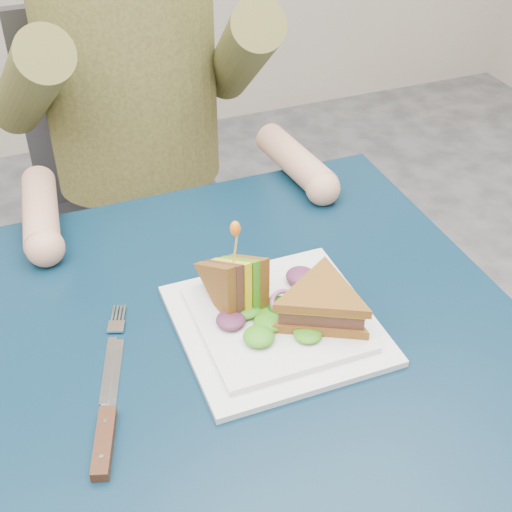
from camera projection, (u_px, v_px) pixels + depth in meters
name	position (u px, v px, depth m)	size (l,w,h in m)	color
table	(248.00, 370.00, 1.02)	(0.75, 0.75, 0.73)	black
chair	(134.00, 183.00, 1.63)	(0.42, 0.40, 0.93)	#47474C
diner	(128.00, 40.00, 1.32)	(0.54, 0.59, 0.74)	brown
plate	(276.00, 322.00, 0.97)	(0.26, 0.26, 0.02)	white
sandwich_flat	(322.00, 304.00, 0.94)	(0.20, 0.20, 0.05)	brown
sandwich_upright	(236.00, 284.00, 0.96)	(0.08, 0.13, 0.13)	brown
fork	(111.00, 354.00, 0.93)	(0.07, 0.17, 0.01)	silver
knife	(106.00, 429.00, 0.83)	(0.08, 0.22, 0.02)	silver
toothpick	(236.00, 246.00, 0.92)	(0.00, 0.00, 0.06)	tan
toothpick_frill	(235.00, 229.00, 0.91)	(0.01, 0.01, 0.02)	orange
lettuce_spill	(277.00, 305.00, 0.96)	(0.15, 0.13, 0.02)	#337A14
onion_ring	(285.00, 303.00, 0.96)	(0.04, 0.04, 0.01)	#9E4C7A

